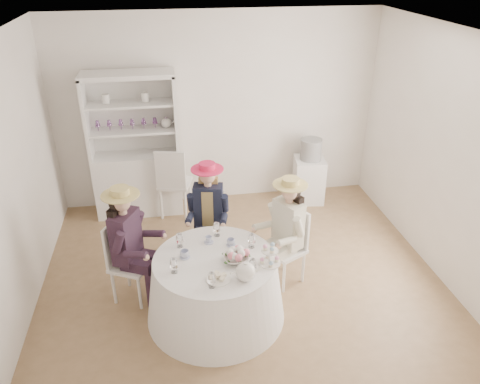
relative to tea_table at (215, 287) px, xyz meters
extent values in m
plane|color=brown|center=(0.36, 0.58, -0.35)|extent=(4.50, 4.50, 0.00)
plane|color=white|center=(0.36, 0.58, 2.35)|extent=(4.50, 4.50, 0.00)
plane|color=silver|center=(0.36, 2.58, 1.00)|extent=(4.50, 0.00, 4.50)
plane|color=silver|center=(0.36, -1.42, 1.00)|extent=(4.50, 0.00, 4.50)
plane|color=silver|center=(-1.89, 0.58, 1.00)|extent=(0.00, 4.50, 4.50)
plane|color=silver|center=(2.61, 0.58, 1.00)|extent=(0.00, 4.50, 4.50)
cone|color=white|center=(0.00, 0.00, -0.01)|extent=(1.41, 1.41, 0.68)
cylinder|color=white|center=(0.00, 0.00, 0.34)|extent=(1.21, 1.21, 0.02)
cube|color=silver|center=(-0.81, 2.32, 0.10)|extent=(1.18, 0.45, 0.89)
cube|color=silver|center=(-0.81, 2.52, 1.08)|extent=(1.18, 0.05, 1.08)
cube|color=silver|center=(-0.81, 2.32, 1.62)|extent=(1.18, 0.45, 0.06)
cube|color=silver|center=(-1.38, 2.32, 1.08)|extent=(0.04, 0.44, 1.08)
cube|color=silver|center=(-0.24, 2.32, 1.08)|extent=(0.04, 0.44, 1.08)
cube|color=silver|center=(-0.81, 2.32, 0.88)|extent=(1.10, 0.40, 0.03)
cube|color=silver|center=(-0.81, 2.32, 1.25)|extent=(1.10, 0.40, 0.03)
sphere|color=white|center=(-0.36, 2.32, 0.96)|extent=(0.14, 0.14, 0.14)
cube|color=silver|center=(1.66, 2.24, -0.01)|extent=(0.48, 0.48, 0.67)
cylinder|color=black|center=(1.66, 2.24, 0.47)|extent=(0.39, 0.39, 0.30)
cube|color=silver|center=(-0.84, 0.41, 0.08)|extent=(0.51, 0.51, 0.04)
cylinder|color=silver|center=(-0.77, 0.21, -0.14)|extent=(0.03, 0.03, 0.42)
cylinder|color=silver|center=(-0.64, 0.48, -0.14)|extent=(0.03, 0.03, 0.42)
cylinder|color=silver|center=(-1.04, 0.34, -0.14)|extent=(0.03, 0.03, 0.42)
cylinder|color=silver|center=(-0.91, 0.62, -0.14)|extent=(0.03, 0.03, 0.42)
cube|color=silver|center=(-0.99, 0.49, 0.34)|extent=(0.18, 0.33, 0.47)
cube|color=black|center=(-0.86, 0.42, 0.43)|extent=(0.32, 0.39, 0.55)
cube|color=black|center=(-0.78, 0.29, 0.16)|extent=(0.34, 0.25, 0.11)
cylinder|color=black|center=(-0.66, 0.23, -0.13)|extent=(0.09, 0.09, 0.44)
cylinder|color=black|center=(-0.91, 0.23, 0.50)|extent=(0.18, 0.15, 0.26)
cube|color=black|center=(-0.70, 0.44, 0.16)|extent=(0.34, 0.25, 0.11)
cylinder|color=black|center=(-0.58, 0.38, -0.13)|extent=(0.09, 0.09, 0.44)
cylinder|color=black|center=(-0.74, 0.58, 0.50)|extent=(0.18, 0.15, 0.26)
cylinder|color=#D8A889|center=(-0.86, 0.42, 0.72)|extent=(0.09, 0.09, 0.08)
sphere|color=#D8A889|center=(-0.86, 0.42, 0.83)|extent=(0.18, 0.18, 0.18)
sphere|color=black|center=(-0.90, 0.44, 0.81)|extent=(0.18, 0.18, 0.18)
cube|color=black|center=(-0.92, 0.45, 0.59)|extent=(0.17, 0.24, 0.36)
cylinder|color=tan|center=(-0.86, 0.42, 0.91)|extent=(0.38, 0.38, 0.01)
cylinder|color=tan|center=(-0.86, 0.42, 0.95)|extent=(0.19, 0.19, 0.08)
cube|color=silver|center=(0.04, 0.94, 0.07)|extent=(0.43, 0.43, 0.04)
cylinder|color=silver|center=(-0.14, 0.82, -0.14)|extent=(0.03, 0.03, 0.40)
cylinder|color=silver|center=(0.15, 0.76, -0.14)|extent=(0.03, 0.03, 0.40)
cylinder|color=silver|center=(-0.07, 1.11, -0.14)|extent=(0.03, 0.03, 0.40)
cylinder|color=silver|center=(0.21, 1.05, -0.14)|extent=(0.03, 0.03, 0.40)
cube|color=silver|center=(0.07, 1.10, 0.31)|extent=(0.35, 0.10, 0.46)
cube|color=black|center=(0.04, 0.95, 0.41)|extent=(0.36, 0.25, 0.53)
cube|color=tan|center=(0.04, 0.95, 0.41)|extent=(0.17, 0.22, 0.46)
cube|color=black|center=(-0.06, 0.84, 0.14)|extent=(0.18, 0.33, 0.11)
cylinder|color=black|center=(-0.09, 0.72, -0.13)|extent=(0.09, 0.09, 0.42)
cylinder|color=black|center=(-0.15, 0.96, 0.47)|extent=(0.11, 0.17, 0.25)
cube|color=black|center=(0.10, 0.81, 0.14)|extent=(0.18, 0.33, 0.11)
cylinder|color=black|center=(0.07, 0.68, -0.13)|extent=(0.09, 0.09, 0.42)
cylinder|color=black|center=(0.22, 0.88, 0.47)|extent=(0.11, 0.17, 0.25)
cylinder|color=#D8A889|center=(0.04, 0.95, 0.69)|extent=(0.08, 0.08, 0.07)
sphere|color=#D8A889|center=(0.04, 0.95, 0.79)|extent=(0.17, 0.17, 0.17)
sphere|color=tan|center=(0.05, 0.99, 0.78)|extent=(0.17, 0.17, 0.17)
cube|color=tan|center=(0.06, 1.02, 0.56)|extent=(0.23, 0.12, 0.35)
cylinder|color=#E0214F|center=(0.04, 0.95, 0.87)|extent=(0.37, 0.37, 0.01)
cylinder|color=#E0214F|center=(0.04, 0.95, 0.91)|extent=(0.18, 0.18, 0.07)
cube|color=silver|center=(0.83, 0.43, 0.07)|extent=(0.50, 0.50, 0.04)
cylinder|color=silver|center=(0.63, 0.48, -0.14)|extent=(0.03, 0.03, 0.40)
cylinder|color=silver|center=(0.77, 0.23, -0.14)|extent=(0.03, 0.03, 0.40)
cylinder|color=silver|center=(0.89, 0.63, -0.14)|extent=(0.03, 0.03, 0.40)
cylinder|color=silver|center=(1.03, 0.37, -0.14)|extent=(0.03, 0.03, 0.40)
cube|color=silver|center=(0.98, 0.50, 0.31)|extent=(0.19, 0.32, 0.46)
cube|color=beige|center=(0.85, 0.43, 0.41)|extent=(0.32, 0.38, 0.53)
cube|color=beige|center=(0.70, 0.45, 0.14)|extent=(0.33, 0.25, 0.11)
cylinder|color=beige|center=(0.58, 0.38, -0.13)|extent=(0.09, 0.09, 0.42)
cylinder|color=beige|center=(0.73, 0.58, 0.47)|extent=(0.18, 0.15, 0.25)
cube|color=beige|center=(0.78, 0.30, 0.14)|extent=(0.33, 0.25, 0.11)
cylinder|color=beige|center=(0.66, 0.24, -0.13)|extent=(0.09, 0.09, 0.42)
cylinder|color=beige|center=(0.91, 0.25, 0.47)|extent=(0.18, 0.15, 0.25)
cylinder|color=#D8A889|center=(0.85, 0.43, 0.69)|extent=(0.08, 0.08, 0.07)
sphere|color=#D8A889|center=(0.85, 0.43, 0.79)|extent=(0.17, 0.17, 0.17)
sphere|color=black|center=(0.89, 0.45, 0.78)|extent=(0.17, 0.17, 0.17)
cube|color=black|center=(0.91, 0.47, 0.56)|extent=(0.17, 0.23, 0.35)
cylinder|color=tan|center=(0.85, 0.43, 0.87)|extent=(0.37, 0.37, 0.01)
cylinder|color=tan|center=(0.85, 0.43, 0.91)|extent=(0.18, 0.18, 0.07)
cube|color=silver|center=(-0.31, 2.16, 0.13)|extent=(0.52, 0.52, 0.04)
cylinder|color=silver|center=(-0.10, 2.28, -0.11)|extent=(0.04, 0.04, 0.47)
cylinder|color=silver|center=(-0.43, 2.37, -0.11)|extent=(0.04, 0.04, 0.47)
cylinder|color=silver|center=(-0.19, 1.95, -0.11)|extent=(0.04, 0.04, 0.47)
cylinder|color=silver|center=(-0.52, 2.04, -0.11)|extent=(0.04, 0.04, 0.47)
cube|color=silver|center=(-0.36, 1.98, 0.42)|extent=(0.40, 0.13, 0.53)
imported|color=white|center=(-0.28, 0.07, 0.39)|extent=(0.11, 0.11, 0.07)
imported|color=white|center=(-0.02, 0.29, 0.38)|extent=(0.08, 0.08, 0.06)
imported|color=white|center=(0.19, 0.21, 0.38)|extent=(0.10, 0.10, 0.07)
imported|color=white|center=(0.20, -0.08, 0.38)|extent=(0.27, 0.27, 0.06)
sphere|color=pink|center=(0.26, -0.07, 0.45)|extent=(0.07, 0.07, 0.07)
sphere|color=white|center=(0.25, -0.04, 0.45)|extent=(0.07, 0.07, 0.07)
sphere|color=pink|center=(0.22, -0.01, 0.45)|extent=(0.07, 0.07, 0.07)
sphere|color=white|center=(0.18, -0.01, 0.45)|extent=(0.07, 0.07, 0.07)
sphere|color=pink|center=(0.15, -0.04, 0.45)|extent=(0.07, 0.07, 0.07)
sphere|color=white|center=(0.13, -0.07, 0.45)|extent=(0.07, 0.07, 0.07)
sphere|color=pink|center=(0.15, -0.11, 0.45)|extent=(0.07, 0.07, 0.07)
sphere|color=white|center=(0.18, -0.13, 0.45)|extent=(0.07, 0.07, 0.07)
sphere|color=pink|center=(0.22, -0.13, 0.45)|extent=(0.07, 0.07, 0.07)
sphere|color=white|center=(0.25, -0.11, 0.45)|extent=(0.07, 0.07, 0.07)
sphere|color=white|center=(0.24, -0.35, 0.43)|extent=(0.18, 0.18, 0.18)
cylinder|color=white|center=(0.36, -0.35, 0.44)|extent=(0.11, 0.03, 0.09)
cylinder|color=white|center=(0.24, -0.35, 0.52)|extent=(0.04, 0.04, 0.02)
cylinder|color=white|center=(0.00, -0.32, 0.36)|extent=(0.24, 0.24, 0.01)
cube|color=beige|center=(-0.05, -0.33, 0.38)|extent=(0.05, 0.04, 0.03)
cube|color=beige|center=(0.00, -0.32, 0.39)|extent=(0.06, 0.05, 0.03)
cube|color=beige|center=(0.04, -0.30, 0.38)|extent=(0.07, 0.06, 0.03)
cube|color=beige|center=(-0.02, -0.28, 0.39)|extent=(0.06, 0.06, 0.03)
cube|color=beige|center=(0.03, -0.35, 0.38)|extent=(0.06, 0.07, 0.03)
cylinder|color=white|center=(0.51, -0.15, 0.36)|extent=(0.22, 0.22, 0.01)
cylinder|color=white|center=(0.51, -0.15, 0.42)|extent=(0.02, 0.02, 0.14)
cylinder|color=white|center=(0.51, -0.15, 0.50)|extent=(0.16, 0.16, 0.01)
camera|label=1|loc=(-0.37, -3.71, 3.05)|focal=35.00mm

